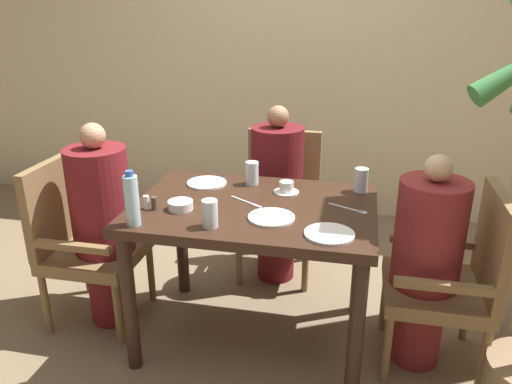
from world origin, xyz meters
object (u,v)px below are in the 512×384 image
(bowl_small, at_px, (181,205))
(glass_tall_far, at_px, (210,214))
(water_bottle, at_px, (132,200))
(diner_in_far_chair, at_px, (277,194))
(chair_left_side, at_px, (81,237))
(glass_tall_near, at_px, (361,180))
(chair_right_side, at_px, (455,276))
(plate_main_left, at_px, (271,218))
(diner_in_left_chair, at_px, (103,225))
(plate_main_right, at_px, (329,234))
(glass_tall_mid, at_px, (252,173))
(chair_far_side, at_px, (280,198))
(diner_in_right_chair, at_px, (426,261))
(plate_dessert_center, at_px, (207,183))
(teacup_with_saucer, at_px, (286,188))

(bowl_small, relative_size, glass_tall_far, 0.96)
(water_bottle, bearing_deg, diner_in_far_chair, 64.74)
(chair_left_side, distance_m, glass_tall_near, 1.55)
(chair_right_side, xyz_separation_m, plate_main_left, (-0.86, -0.15, 0.29))
(chair_right_side, xyz_separation_m, glass_tall_near, (-0.47, 0.29, 0.34))
(diner_in_far_chair, height_order, glass_tall_far, diner_in_far_chair)
(chair_left_side, xyz_separation_m, diner_in_left_chair, (0.14, 0.00, 0.09))
(chair_right_side, bearing_deg, plate_main_right, -155.32)
(chair_right_side, relative_size, plate_main_left, 4.25)
(plate_main_right, relative_size, glass_tall_mid, 1.72)
(plate_main_right, height_order, glass_tall_far, glass_tall_far)
(plate_main_left, distance_m, glass_tall_near, 0.60)
(chair_left_side, distance_m, water_bottle, 0.73)
(chair_left_side, height_order, bowl_small, chair_left_side)
(diner_in_left_chair, xyz_separation_m, chair_far_side, (0.83, 0.80, -0.09))
(diner_in_right_chair, xyz_separation_m, glass_tall_far, (-0.97, -0.29, 0.28))
(chair_left_side, xyz_separation_m, chair_right_side, (1.95, 0.00, 0.00))
(diner_in_far_chair, relative_size, glass_tall_far, 9.03)
(diner_in_far_chair, xyz_separation_m, plate_dessert_center, (-0.32, -0.43, 0.20))
(chair_left_side, distance_m, diner_in_right_chair, 1.81)
(glass_tall_far, bearing_deg, water_bottle, -171.21)
(chair_left_side, relative_size, glass_tall_far, 7.31)
(diner_in_right_chair, distance_m, plate_main_right, 0.57)
(chair_right_side, height_order, diner_in_right_chair, diner_in_right_chair)
(bowl_small, height_order, glass_tall_mid, glass_tall_mid)
(chair_left_side, height_order, teacup_with_saucer, chair_left_side)
(chair_far_side, xyz_separation_m, water_bottle, (-0.47, -1.15, 0.40))
(plate_main_left, bearing_deg, diner_in_right_chair, 11.88)
(plate_main_left, xyz_separation_m, glass_tall_near, (0.39, 0.45, 0.06))
(bowl_small, xyz_separation_m, glass_tall_far, (0.20, -0.16, 0.04))
(plate_main_left, distance_m, water_bottle, 0.63)
(plate_main_left, relative_size, teacup_with_saucer, 1.64)
(chair_left_side, relative_size, diner_in_far_chair, 0.81)
(glass_tall_near, bearing_deg, glass_tall_mid, -179.06)
(diner_in_right_chair, bearing_deg, glass_tall_far, -163.15)
(diner_in_right_chair, bearing_deg, glass_tall_near, 138.04)
(chair_far_side, height_order, chair_right_side, same)
(plate_main_left, height_order, plate_main_right, same)
(chair_left_side, xyz_separation_m, bowl_small, (0.64, -0.13, 0.30))
(chair_far_side, height_order, glass_tall_mid, chair_far_side)
(diner_in_far_chair, xyz_separation_m, glass_tall_mid, (-0.07, -0.38, 0.25))
(teacup_with_saucer, bearing_deg, chair_right_side, -12.84)
(glass_tall_mid, bearing_deg, plate_main_right, -50.22)
(plate_dessert_center, height_order, bowl_small, bowl_small)
(diner_in_right_chair, distance_m, glass_tall_mid, 0.99)
(diner_in_left_chair, distance_m, glass_tall_mid, 0.85)
(chair_far_side, distance_m, glass_tall_mid, 0.62)
(bowl_small, bearing_deg, plate_dessert_center, 87.46)
(chair_left_side, xyz_separation_m, diner_in_right_chair, (1.81, 0.00, 0.06))
(chair_right_side, distance_m, glass_tall_near, 0.65)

